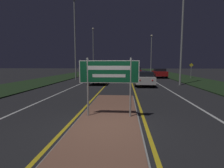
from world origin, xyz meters
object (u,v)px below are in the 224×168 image
(highway_sign, at_px, (109,75))
(car_approaching_2, at_px, (100,70))
(streetlight_left_far, at_px, (93,46))
(streetlight_right_near, at_px, (183,13))
(streetlight_right_far, at_px, (151,50))
(warning_sign, at_px, (191,69))
(streetlight_left_near, at_px, (75,26))
(car_receding_0, at_px, (144,78))
(car_receding_2, at_px, (136,71))
(car_approaching_1, at_px, (90,72))
(car_approaching_0, at_px, (98,77))
(car_receding_1, at_px, (159,73))

(highway_sign, distance_m, car_approaching_2, 34.95)
(streetlight_left_far, height_order, streetlight_right_near, streetlight_right_near)
(streetlight_right_far, distance_m, car_approaching_2, 12.75)
(streetlight_left_far, xyz_separation_m, warning_sign, (16.71, -12.77, -4.60))
(streetlight_left_near, height_order, warning_sign, streetlight_left_near)
(highway_sign, relative_size, car_receding_0, 0.48)
(streetlight_left_near, bearing_deg, streetlight_left_far, 91.64)
(car_receding_2, xyz_separation_m, car_approaching_1, (-8.32, -5.18, -0.05))
(car_receding_2, xyz_separation_m, warning_sign, (7.42, -8.97, 0.61))
(car_receding_2, xyz_separation_m, car_approaching_2, (-8.23, 5.92, -0.04))
(streetlight_right_near, distance_m, car_approaching_2, 26.64)
(highway_sign, height_order, streetlight_left_near, streetlight_left_near)
(car_receding_2, distance_m, car_approaching_0, 17.13)
(streetlight_left_far, distance_m, car_receding_1, 17.61)
(streetlight_right_near, relative_size, car_approaching_1, 2.50)
(streetlight_left_near, xyz_separation_m, warning_sign, (16.26, 2.85, -5.69))
(streetlight_right_far, distance_m, car_receding_1, 13.72)
(streetlight_left_near, relative_size, car_approaching_2, 2.37)
(car_receding_0, height_order, car_receding_1, car_receding_1)
(car_receding_0, bearing_deg, streetlight_left_far, 112.76)
(car_approaching_0, bearing_deg, streetlight_right_far, 68.24)
(car_approaching_0, height_order, car_approaching_1, car_approaching_0)
(car_receding_0, distance_m, car_approaching_2, 24.89)
(streetlight_left_near, distance_m, car_receding_1, 14.23)
(car_receding_2, bearing_deg, car_approaching_1, -148.11)
(highway_sign, distance_m, car_receding_2, 28.72)
(streetlight_left_far, relative_size, car_approaching_2, 2.18)
(highway_sign, height_order, warning_sign, highway_sign)
(car_approaching_1, bearing_deg, car_approaching_0, -73.59)
(streetlight_right_near, bearing_deg, car_approaching_0, 174.34)
(streetlight_left_far, xyz_separation_m, car_approaching_1, (0.97, -8.98, -5.26))
(streetlight_left_near, relative_size, streetlight_right_near, 0.96)
(streetlight_right_near, xyz_separation_m, car_receding_0, (-3.68, -0.45, -6.27))
(highway_sign, bearing_deg, streetlight_right_near, 61.77)
(car_receding_0, height_order, car_approaching_2, car_approaching_2)
(car_receding_2, height_order, warning_sign, warning_sign)
(streetlight_left_far, distance_m, car_approaching_2, 5.76)
(car_receding_0, xyz_separation_m, car_approaching_1, (-8.04, 12.49, 0.01))
(highway_sign, distance_m, streetlight_left_near, 18.64)
(warning_sign, bearing_deg, streetlight_left_near, -170.06)
(car_approaching_0, distance_m, car_approaching_2, 22.53)
(streetlight_left_near, distance_m, streetlight_left_far, 15.66)
(streetlight_left_far, xyz_separation_m, car_approaching_2, (1.06, 2.12, -5.25))
(streetlight_right_far, bearing_deg, car_receding_0, -99.78)
(car_approaching_2, bearing_deg, streetlight_left_far, -116.49)
(streetlight_right_far, distance_m, car_approaching_0, 23.95)
(highway_sign, distance_m, car_receding_0, 11.22)
(warning_sign, bearing_deg, highway_sign, -117.32)
(car_approaching_1, relative_size, warning_sign, 2.08)
(highway_sign, bearing_deg, car_receding_1, 74.42)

